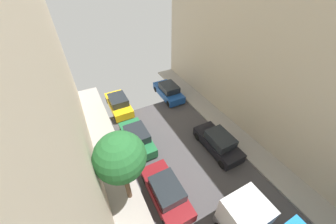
% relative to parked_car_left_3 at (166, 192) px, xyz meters
% --- Properties ---
extents(parked_car_left_3, '(1.78, 4.20, 1.57)m').
position_rel_parked_car_left_3_xyz_m(parked_car_left_3, '(0.00, 0.00, 0.00)').
color(parked_car_left_3, maroon).
rests_on(parked_car_left_3, ground).
extents(parked_car_left_4, '(1.78, 4.20, 1.57)m').
position_rel_parked_car_left_3_xyz_m(parked_car_left_4, '(0.00, 5.08, 0.00)').
color(parked_car_left_4, '#1E6638').
rests_on(parked_car_left_4, ground).
extents(parked_car_left_5, '(1.78, 4.20, 1.57)m').
position_rel_parked_car_left_3_xyz_m(parked_car_left_5, '(0.00, 10.22, 0.00)').
color(parked_car_left_5, gold).
rests_on(parked_car_left_5, ground).
extents(parked_car_right_2, '(1.78, 4.20, 1.57)m').
position_rel_parked_car_left_3_xyz_m(parked_car_right_2, '(5.40, 1.67, 0.00)').
color(parked_car_right_2, black).
rests_on(parked_car_right_2, ground).
extents(parked_car_right_3, '(1.78, 4.20, 1.57)m').
position_rel_parked_car_left_3_xyz_m(parked_car_right_3, '(5.40, 9.92, 0.00)').
color(parked_car_right_3, '#194799').
rests_on(parked_car_right_3, ground).
extents(street_tree_0, '(2.69, 2.69, 5.25)m').
position_rel_parked_car_left_3_xyz_m(street_tree_0, '(-2.01, 1.11, 3.31)').
color(street_tree_0, brown).
rests_on(street_tree_0, sidewalk_left).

